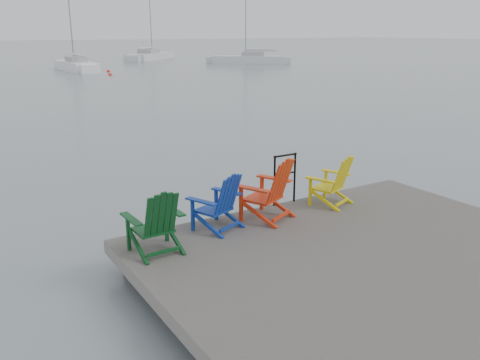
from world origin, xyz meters
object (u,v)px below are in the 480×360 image
chair_red (270,189)px  buoy_c (110,75)px  handrail (285,174)px  chair_green (156,221)px  sailboat_mid (151,57)px  sailboat_far (250,60)px  buoy_d (108,72)px  sailboat_near (76,67)px  chair_yellow (333,180)px  chair_blue (219,201)px

chair_red → buoy_c: 35.55m
handrail → chair_green: chair_green is taller
chair_green → sailboat_mid: size_ratio=0.07×
sailboat_far → buoy_d: sailboat_far is taller
sailboat_near → chair_yellow: bearing=-99.2°
chair_blue → buoy_d: chair_blue is taller
buoy_d → sailboat_far: bearing=11.2°
sailboat_far → buoy_c: size_ratio=33.41×
handrail → sailboat_mid: 57.43m
handrail → sailboat_near: bearing=80.6°
handrail → sailboat_mid: sailboat_mid is taller
chair_yellow → handrail: bearing=122.7°
chair_red → chair_green: bearing=162.4°
chair_green → sailboat_near: 42.31m
handrail → chair_red: bearing=-143.4°
chair_blue → chair_yellow: 2.27m
chair_green → chair_red: bearing=5.6°
handrail → buoy_d: bearing=76.9°
handrail → buoy_d: size_ratio=2.76×
chair_red → sailboat_mid: 58.13m
chair_green → chair_blue: size_ratio=1.03×
chair_red → sailboat_near: size_ratio=0.09×
chair_yellow → sailboat_near: (6.03, 40.96, -0.59)m
chair_yellow → buoy_d: 38.90m
buoy_c → buoy_d: buoy_c is taller
sailboat_near → buoy_c: size_ratio=32.82×
chair_green → chair_red: size_ratio=0.91×
chair_blue → sailboat_mid: (20.96, 54.52, -0.60)m
handrail → chair_green: 2.85m
chair_yellow → buoy_c: size_ratio=2.69×
handrail → sailboat_mid: (19.38, 54.05, -0.69)m
sailboat_near → sailboat_far: (18.82, 0.41, -0.00)m
chair_green → sailboat_near: (9.46, 41.23, -0.61)m
handrail → sailboat_mid: bearing=70.3°
chair_blue → buoy_c: size_ratio=2.74×
chair_red → chair_blue: bearing=152.5°
handrail → sailboat_far: (25.53, 40.88, -0.69)m
chair_yellow → buoy_d: chair_yellow is taller
chair_yellow → buoy_d: (8.06, 38.05, -0.95)m
chair_blue → buoy_c: bearing=53.2°
chair_blue → sailboat_far: sailboat_far is taller
sailboat_mid → chair_green: bearing=-66.8°
handrail → chair_green: bearing=-164.3°
chair_blue → sailboat_mid: bearing=47.3°
chair_green → chair_yellow: 3.44m
chair_blue → chair_yellow: size_ratio=1.02×
buoy_c → sailboat_far: bearing=21.1°
chair_red → chair_yellow: chair_red is taller
handrail → buoy_c: (7.78, 34.01, -1.04)m
buoy_d → chair_green: bearing=-106.7°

